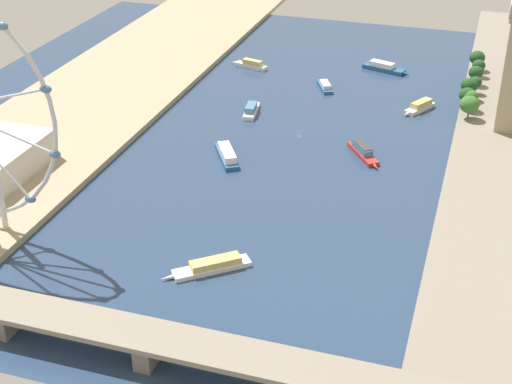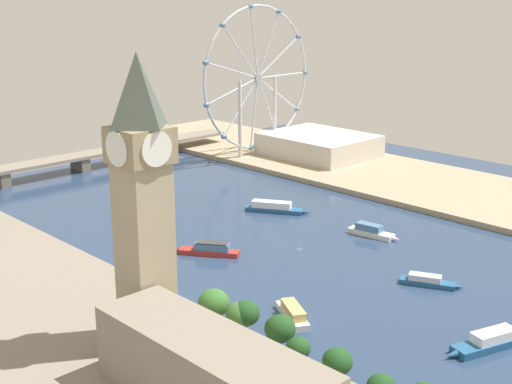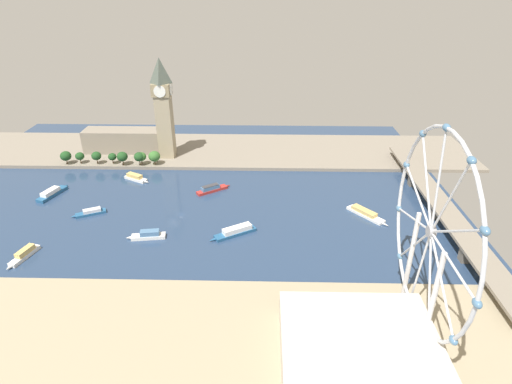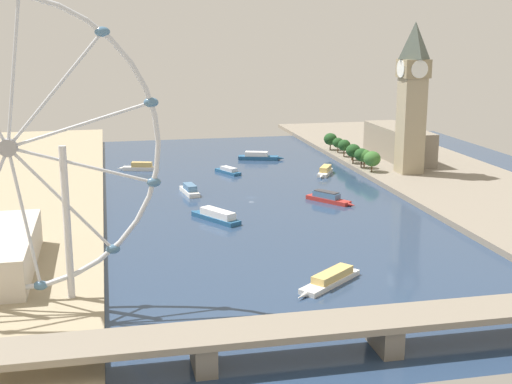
# 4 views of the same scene
# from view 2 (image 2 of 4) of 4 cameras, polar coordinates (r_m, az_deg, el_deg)

# --- Properties ---
(ground_plane) EXTENTS (418.28, 418.28, 0.00)m
(ground_plane) POSITION_cam_2_polar(r_m,az_deg,el_deg) (321.73, 3.51, -4.19)
(ground_plane) COLOR navy
(riverbank_left) EXTENTS (90.00, 520.00, 3.00)m
(riverbank_left) POSITION_cam_2_polar(r_m,az_deg,el_deg) (250.96, -16.35, -10.53)
(riverbank_left) COLOR gray
(riverbank_left) RESTS_ON ground_plane
(riverbank_right) EXTENTS (90.00, 520.00, 3.00)m
(riverbank_right) POSITION_cam_2_polar(r_m,az_deg,el_deg) (417.37, 15.10, 0.24)
(riverbank_right) COLOR tan
(riverbank_right) RESTS_ON ground_plane
(clock_tower) EXTENTS (17.10, 17.10, 90.86)m
(clock_tower) POSITION_cam_2_polar(r_m,az_deg,el_deg) (217.00, -9.12, -0.46)
(clock_tower) COLOR tan
(clock_tower) RESTS_ON riverbank_left
(parliament_block) EXTENTS (22.00, 74.33, 21.49)m
(parliament_block) POSITION_cam_2_polar(r_m,az_deg,el_deg) (191.30, -3.67, -14.54)
(parliament_block) COLOR gray
(parliament_block) RESTS_ON riverbank_left
(tree_row_embankment) EXTENTS (12.13, 90.54, 12.80)m
(tree_row_embankment) POSITION_cam_2_polar(r_m,az_deg,el_deg) (215.99, 2.62, -11.59)
(tree_row_embankment) COLOR #513823
(tree_row_embankment) RESTS_ON riverbank_left
(ferris_wheel) EXTENTS (96.69, 3.20, 99.05)m
(ferris_wheel) POSITION_cam_2_polar(r_m,az_deg,el_deg) (476.21, 0.14, 9.06)
(ferris_wheel) COLOR silver
(ferris_wheel) RESTS_ON riverbank_right
(riverside_hall) EXTENTS (55.87, 68.33, 14.21)m
(riverside_hall) POSITION_cam_2_polar(r_m,az_deg,el_deg) (480.14, 5.08, 3.82)
(riverside_hall) COLOR beige
(riverside_hall) RESTS_ON riverbank_right
(river_bridge) EXTENTS (230.28, 16.56, 10.36)m
(river_bridge) POSITION_cam_2_polar(r_m,az_deg,el_deg) (462.23, -13.98, 2.68)
(river_bridge) COLOR gray
(river_bridge) RESTS_ON ground_plane
(tour_boat_0) EXTENTS (15.84, 24.17, 5.32)m
(tour_boat_0) POSITION_cam_2_polar(r_m,az_deg,el_deg) (250.94, 2.94, -9.67)
(tour_boat_0) COLOR white
(tour_boat_0) RESTS_ON ground_plane
(tour_boat_1) EXTENTS (9.09, 26.34, 5.65)m
(tour_boat_1) POSITION_cam_2_polar(r_m,az_deg,el_deg) (334.86, 9.27, -3.15)
(tour_boat_1) COLOR white
(tour_boat_1) RESTS_ON ground_plane
(tour_boat_2) EXTENTS (20.76, 27.25, 5.68)m
(tour_boat_2) POSITION_cam_2_polar(r_m,az_deg,el_deg) (308.61, -3.78, -4.64)
(tour_boat_2) COLOR #B22D28
(tour_boat_2) RESTS_ON ground_plane
(tour_boat_3) EXTENTS (14.29, 24.02, 4.18)m
(tour_boat_3) POSITION_cam_2_polar(r_m,az_deg,el_deg) (285.30, 13.66, -6.98)
(tour_boat_3) COLOR #235684
(tour_boat_3) RESTS_ON ground_plane
(tour_boat_4) EXTENTS (21.62, 31.81, 5.53)m
(tour_boat_4) POSITION_cam_2_polar(r_m,az_deg,el_deg) (366.14, 1.46, -1.25)
(tour_boat_4) COLOR #235684
(tour_boat_4) RESTS_ON ground_plane
(tour_boat_5) EXTENTS (32.24, 15.13, 5.64)m
(tour_boat_5) POSITION_cam_2_polar(r_m,az_deg,el_deg) (243.64, 18.30, -11.34)
(tour_boat_5) COLOR #235684
(tour_boat_5) RESTS_ON ground_plane
(tour_boat_7) EXTENTS (30.53, 26.14, 4.61)m
(tour_boat_7) POSITION_cam_2_polar(r_m,az_deg,el_deg) (418.72, -10.32, 0.65)
(tour_boat_7) COLOR white
(tour_boat_7) RESTS_ON ground_plane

